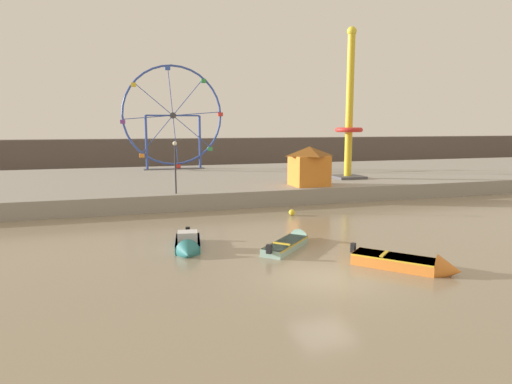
{
  "coord_description": "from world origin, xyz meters",
  "views": [
    {
      "loc": [
        -8.01,
        -16.36,
        6.31
      ],
      "look_at": [
        0.08,
        10.09,
        2.21
      ],
      "focal_mm": 31.46,
      "sensor_mm": 36.0,
      "label": 1
    }
  ],
  "objects_px": {
    "ferris_wheel_blue_frame": "(173,117)",
    "promenade_lamp_near": "(175,160)",
    "motorboat_seafoam": "(292,242)",
    "motorboat_teal_painted": "(188,245)",
    "mooring_buoy_orange": "(292,212)",
    "drop_tower_yellow_tower": "(349,120)",
    "motorboat_orange_hull": "(412,264)",
    "carnival_booth_orange_canopy": "(309,165)"
  },
  "relations": [
    {
      "from": "motorboat_orange_hull",
      "to": "carnival_booth_orange_canopy",
      "type": "bearing_deg",
      "value": 128.02
    },
    {
      "from": "motorboat_teal_painted",
      "to": "ferris_wheel_blue_frame",
      "type": "height_order",
      "value": "ferris_wheel_blue_frame"
    },
    {
      "from": "ferris_wheel_blue_frame",
      "to": "drop_tower_yellow_tower",
      "type": "distance_m",
      "value": 20.67
    },
    {
      "from": "motorboat_orange_hull",
      "to": "mooring_buoy_orange",
      "type": "xyz_separation_m",
      "value": [
        -0.57,
        12.87,
        -0.07
      ]
    },
    {
      "from": "promenade_lamp_near",
      "to": "mooring_buoy_orange",
      "type": "bearing_deg",
      "value": -30.87
    },
    {
      "from": "carnival_booth_orange_canopy",
      "to": "mooring_buoy_orange",
      "type": "relative_size",
      "value": 7.54
    },
    {
      "from": "motorboat_seafoam",
      "to": "drop_tower_yellow_tower",
      "type": "height_order",
      "value": "drop_tower_yellow_tower"
    },
    {
      "from": "motorboat_orange_hull",
      "to": "drop_tower_yellow_tower",
      "type": "bearing_deg",
      "value": 116.1
    },
    {
      "from": "ferris_wheel_blue_frame",
      "to": "carnival_booth_orange_canopy",
      "type": "relative_size",
      "value": 3.6
    },
    {
      "from": "motorboat_orange_hull",
      "to": "promenade_lamp_near",
      "type": "bearing_deg",
      "value": 163.0
    },
    {
      "from": "motorboat_teal_painted",
      "to": "mooring_buoy_orange",
      "type": "relative_size",
      "value": 8.98
    },
    {
      "from": "carnival_booth_orange_canopy",
      "to": "promenade_lamp_near",
      "type": "xyz_separation_m",
      "value": [
        -11.4,
        -1.28,
        0.83
      ]
    },
    {
      "from": "motorboat_teal_painted",
      "to": "carnival_booth_orange_canopy",
      "type": "distance_m",
      "value": 17.82
    },
    {
      "from": "motorboat_seafoam",
      "to": "drop_tower_yellow_tower",
      "type": "distance_m",
      "value": 22.36
    },
    {
      "from": "motorboat_orange_hull",
      "to": "carnival_booth_orange_canopy",
      "type": "xyz_separation_m",
      "value": [
        3.26,
        18.67,
        2.7
      ]
    },
    {
      "from": "motorboat_seafoam",
      "to": "ferris_wheel_blue_frame",
      "type": "relative_size",
      "value": 0.34
    },
    {
      "from": "ferris_wheel_blue_frame",
      "to": "carnival_booth_orange_canopy",
      "type": "xyz_separation_m",
      "value": [
        9.23,
        -18.11,
        -4.27
      ]
    },
    {
      "from": "motorboat_seafoam",
      "to": "drop_tower_yellow_tower",
      "type": "bearing_deg",
      "value": 8.72
    },
    {
      "from": "motorboat_teal_painted",
      "to": "ferris_wheel_blue_frame",
      "type": "bearing_deg",
      "value": -176.92
    },
    {
      "from": "drop_tower_yellow_tower",
      "to": "motorboat_teal_painted",
      "type": "bearing_deg",
      "value": -137.38
    },
    {
      "from": "motorboat_orange_hull",
      "to": "mooring_buoy_orange",
      "type": "height_order",
      "value": "motorboat_orange_hull"
    },
    {
      "from": "motorboat_teal_painted",
      "to": "drop_tower_yellow_tower",
      "type": "height_order",
      "value": "drop_tower_yellow_tower"
    },
    {
      "from": "ferris_wheel_blue_frame",
      "to": "promenade_lamp_near",
      "type": "bearing_deg",
      "value": -96.39
    },
    {
      "from": "motorboat_teal_painted",
      "to": "drop_tower_yellow_tower",
      "type": "distance_m",
      "value": 25.34
    },
    {
      "from": "motorboat_seafoam",
      "to": "ferris_wheel_blue_frame",
      "type": "height_order",
      "value": "ferris_wheel_blue_frame"
    },
    {
      "from": "motorboat_teal_painted",
      "to": "drop_tower_yellow_tower",
      "type": "bearing_deg",
      "value": 141.28
    },
    {
      "from": "carnival_booth_orange_canopy",
      "to": "motorboat_teal_painted",
      "type": "bearing_deg",
      "value": -135.37
    },
    {
      "from": "motorboat_orange_hull",
      "to": "motorboat_seafoam",
      "type": "bearing_deg",
      "value": 171.62
    },
    {
      "from": "ferris_wheel_blue_frame",
      "to": "drop_tower_yellow_tower",
      "type": "xyz_separation_m",
      "value": [
        15.0,
        -14.21,
        -0.4
      ]
    },
    {
      "from": "motorboat_seafoam",
      "to": "ferris_wheel_blue_frame",
      "type": "distance_m",
      "value": 32.31
    },
    {
      "from": "motorboat_orange_hull",
      "to": "motorboat_teal_painted",
      "type": "xyz_separation_m",
      "value": [
        -8.97,
        6.0,
        -0.0
      ]
    },
    {
      "from": "motorboat_teal_painted",
      "to": "ferris_wheel_blue_frame",
      "type": "relative_size",
      "value": 0.33
    },
    {
      "from": "promenade_lamp_near",
      "to": "motorboat_seafoam",
      "type": "bearing_deg",
      "value": -69.2
    },
    {
      "from": "ferris_wheel_blue_frame",
      "to": "mooring_buoy_orange",
      "type": "bearing_deg",
      "value": -77.29
    },
    {
      "from": "motorboat_seafoam",
      "to": "motorboat_teal_painted",
      "type": "bearing_deg",
      "value": 127.9
    },
    {
      "from": "motorboat_seafoam",
      "to": "carnival_booth_orange_canopy",
      "type": "distance_m",
      "value": 15.23
    },
    {
      "from": "carnival_booth_orange_canopy",
      "to": "motorboat_orange_hull",
      "type": "bearing_deg",
      "value": -101.29
    },
    {
      "from": "motorboat_seafoam",
      "to": "drop_tower_yellow_tower",
      "type": "xyz_separation_m",
      "value": [
        12.6,
        17.24,
        6.64
      ]
    },
    {
      "from": "motorboat_seafoam",
      "to": "motorboat_teal_painted",
      "type": "distance_m",
      "value": 5.46
    },
    {
      "from": "motorboat_seafoam",
      "to": "motorboat_teal_painted",
      "type": "xyz_separation_m",
      "value": [
        -5.42,
        0.66,
        0.07
      ]
    },
    {
      "from": "motorboat_teal_painted",
      "to": "drop_tower_yellow_tower",
      "type": "relative_size",
      "value": 0.28
    },
    {
      "from": "motorboat_teal_painted",
      "to": "drop_tower_yellow_tower",
      "type": "xyz_separation_m",
      "value": [
        18.01,
        16.58,
        6.57
      ]
    }
  ]
}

